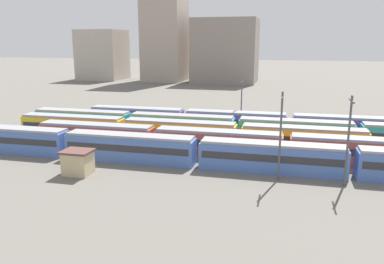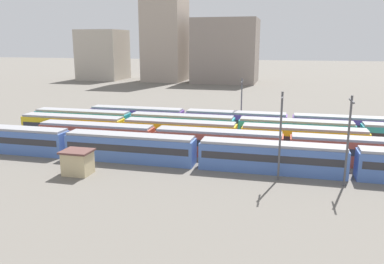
{
  "view_description": "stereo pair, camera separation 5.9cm",
  "coord_description": "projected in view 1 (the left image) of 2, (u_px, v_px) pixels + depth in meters",
  "views": [
    {
      "loc": [
        27.02,
        -47.34,
        15.89
      ],
      "look_at": [
        12.86,
        10.4,
        2.04
      ],
      "focal_mm": 36.25,
      "sensor_mm": 36.0,
      "label": 1
    },
    {
      "loc": [
        27.08,
        -47.32,
        15.89
      ],
      "look_at": [
        12.86,
        10.4,
        2.04
      ],
      "focal_mm": 36.25,
      "sensor_mm": 36.0,
      "label": 2
    }
  ],
  "objects": [
    {
      "name": "catenary_pole_2",
      "position": [
        348.0,
        137.0,
        42.59
      ],
      "size": [
        0.24,
        3.2,
        10.29
      ],
      "color": "#4C4C51",
      "rests_on": "ground_plane"
    },
    {
      "name": "catenary_pole_1",
      "position": [
        241.0,
        101.0,
        71.73
      ],
      "size": [
        0.24,
        3.2,
        9.42
      ],
      "color": "#4C4C51",
      "rests_on": "ground_plane"
    },
    {
      "name": "train_track_2",
      "position": [
        180.0,
        132.0,
        61.54
      ],
      "size": [
        55.8,
        3.06,
        3.75
      ],
      "color": "yellow",
      "rests_on": "ground_plane"
    },
    {
      "name": "ground_plane",
      "position": [
        117.0,
        140.0,
        64.49
      ],
      "size": [
        600.0,
        600.0,
        0.0
      ],
      "primitive_type": "plane",
      "color": "#666059"
    },
    {
      "name": "catenary_pole_0",
      "position": [
        281.0,
        132.0,
        44.44
      ],
      "size": [
        0.24,
        3.2,
        10.47
      ],
      "color": "#4C4C51",
      "rests_on": "ground_plane"
    },
    {
      "name": "train_track_1",
      "position": [
        218.0,
        143.0,
        54.97
      ],
      "size": [
        55.8,
        3.06,
        3.75
      ],
      "color": "#BC4C38",
      "rests_on": "ground_plane"
    },
    {
      "name": "train_track_0",
      "position": [
        271.0,
        157.0,
        48.27
      ],
      "size": [
        93.6,
        3.06,
        3.75
      ],
      "color": "#4C70BC",
      "rests_on": "ground_plane"
    },
    {
      "name": "train_track_4",
      "position": [
        289.0,
        124.0,
        67.44
      ],
      "size": [
        74.7,
        3.06,
        3.75
      ],
      "color": "#6B429E",
      "rests_on": "ground_plane"
    },
    {
      "name": "distant_building_1",
      "position": [
        165.0,
        25.0,
        157.9
      ],
      "size": [
        15.7,
        18.51,
        45.14
      ],
      "primitive_type": "cube",
      "color": "#A89989",
      "rests_on": "ground_plane"
    },
    {
      "name": "train_track_3",
      "position": [
        295.0,
        131.0,
        62.32
      ],
      "size": [
        93.6,
        3.06,
        3.75
      ],
      "color": "teal",
      "rests_on": "ground_plane"
    },
    {
      "name": "distant_building_2",
      "position": [
        226.0,
        51.0,
        154.33
      ],
      "size": [
        24.78,
        21.83,
        24.82
      ],
      "primitive_type": "cube",
      "color": "gray",
      "rests_on": "ground_plane"
    },
    {
      "name": "distant_building_0",
      "position": [
        103.0,
        55.0,
        167.21
      ],
      "size": [
        17.88,
        17.66,
        20.91
      ],
      "primitive_type": "cube",
      "color": "#B2A899",
      "rests_on": "ground_plane"
    },
    {
      "name": "signal_hut",
      "position": [
        78.0,
        162.0,
        47.39
      ],
      "size": [
        3.6,
        3.0,
        3.04
      ],
      "color": "#C6B284",
      "rests_on": "ground_plane"
    }
  ]
}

